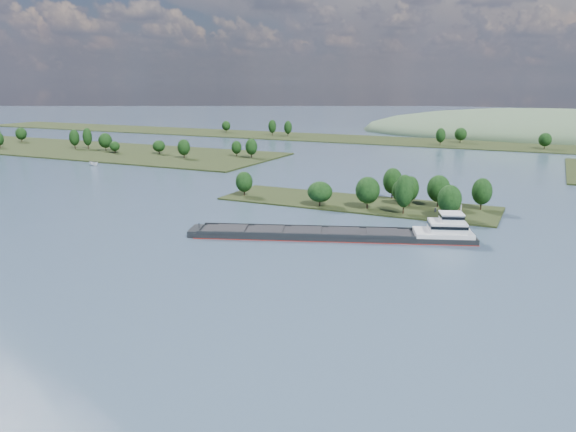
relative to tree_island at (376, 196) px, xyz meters
The scene contains 7 objects.
ground 59.45m from the tree_island, 97.38° to the right, with size 1800.00×1800.00×0.00m, color #3A4A64.
tree_island is the anchor object (origin of this frame).
left_bank 250.09m from the tree_island, 161.01° to the left, with size 300.00×80.00×15.24m.
back_shoreline 221.04m from the tree_island, 89.95° to the left, with size 900.00×60.00×13.81m.
hill_west 325.44m from the tree_island, 80.74° to the left, with size 320.00×160.00×44.00m, color #415A3E.
cargo_barge 43.41m from the tree_island, 82.60° to the right, with size 79.83×36.59×11.01m.
motorboat 166.46m from the tree_island, 168.90° to the left, with size 2.28×6.06×2.34m, color white.
Camera 1 is at (62.94, -11.44, 43.77)m, focal length 35.00 mm.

